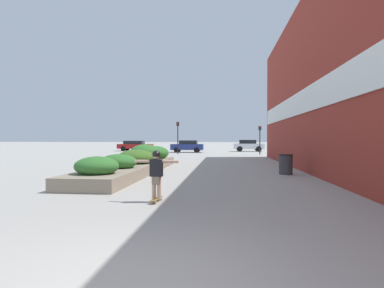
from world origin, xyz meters
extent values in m
cube|color=maroon|center=(5.30, 10.01, 4.53)|extent=(0.60, 30.76, 9.06)
cube|color=white|center=(4.96, 14.37, 3.57)|extent=(0.06, 20.58, 1.20)
cube|color=gray|center=(-3.44, 11.18, 0.23)|extent=(2.11, 11.26, 0.46)
ellipsoid|color=#33702D|center=(-3.47, 6.95, 0.72)|extent=(1.54, 1.45, 0.70)
ellipsoid|color=#33702D|center=(-3.44, 9.07, 0.71)|extent=(1.56, 1.41, 0.66)
ellipsoid|color=#3D6623|center=(-3.39, 11.45, 0.75)|extent=(1.83, 1.96, 0.79)
ellipsoid|color=#33702D|center=(-3.53, 13.70, 0.85)|extent=(1.77, 2.00, 1.04)
ellipsoid|color=#33702D|center=(-3.35, 15.50, 0.79)|extent=(1.71, 1.80, 0.88)
cube|color=olive|center=(-0.81, 4.67, 0.09)|extent=(0.21, 0.72, 0.01)
cylinder|color=beige|center=(-0.86, 4.93, 0.03)|extent=(0.05, 0.06, 0.06)
cylinder|color=beige|center=(-0.72, 4.92, 0.03)|extent=(0.05, 0.06, 0.06)
cylinder|color=beige|center=(-0.90, 4.43, 0.03)|extent=(0.05, 0.06, 0.06)
cylinder|color=beige|center=(-0.76, 4.42, 0.03)|extent=(0.05, 0.06, 0.06)
cylinder|color=tan|center=(-0.88, 4.68, 0.39)|extent=(0.11, 0.11, 0.58)
cylinder|color=tan|center=(-0.74, 4.67, 0.39)|extent=(0.11, 0.11, 0.58)
cube|color=gray|center=(-0.81, 4.67, 0.58)|extent=(0.22, 0.19, 0.21)
cube|color=black|center=(-0.81, 4.67, 0.91)|extent=(0.34, 0.19, 0.46)
cylinder|color=tan|center=(-1.19, 4.70, 1.08)|extent=(0.44, 0.11, 0.08)
cylinder|color=tan|center=(-0.43, 4.65, 1.08)|extent=(0.44, 0.11, 0.08)
sphere|color=tan|center=(-0.81, 4.67, 1.23)|extent=(0.19, 0.19, 0.19)
sphere|color=black|center=(-0.81, 4.67, 1.27)|extent=(0.22, 0.22, 0.22)
cylinder|color=#38383D|center=(3.90, 11.41, 0.45)|extent=(0.63, 0.63, 0.90)
cylinder|color=black|center=(3.90, 11.41, 0.92)|extent=(0.66, 0.66, 0.05)
cube|color=silver|center=(4.28, 37.22, 0.70)|extent=(3.95, 1.78, 0.70)
cube|color=black|center=(4.12, 37.22, 1.29)|extent=(2.17, 1.57, 0.49)
cylinder|color=black|center=(5.51, 38.06, 0.35)|extent=(0.71, 0.22, 0.71)
cylinder|color=black|center=(5.51, 36.37, 0.35)|extent=(0.71, 0.22, 0.71)
cylinder|color=black|center=(3.06, 38.06, 0.35)|extent=(0.71, 0.22, 0.71)
cylinder|color=black|center=(3.06, 36.37, 0.35)|extent=(0.71, 0.22, 0.71)
cube|color=black|center=(12.21, 36.52, 0.67)|extent=(4.28, 1.86, 0.73)
cube|color=black|center=(12.04, 36.52, 1.31)|extent=(2.35, 1.63, 0.55)
cylinder|color=black|center=(13.54, 37.40, 0.31)|extent=(0.62, 0.22, 0.62)
cylinder|color=black|center=(13.54, 35.64, 0.31)|extent=(0.62, 0.22, 0.62)
cylinder|color=black|center=(10.89, 37.40, 0.31)|extent=(0.62, 0.22, 0.62)
cylinder|color=black|center=(10.89, 35.64, 0.31)|extent=(0.62, 0.22, 0.62)
cube|color=navy|center=(-3.52, 33.68, 0.67)|extent=(3.97, 1.88, 0.71)
cube|color=black|center=(-3.36, 33.68, 1.26)|extent=(2.18, 1.65, 0.46)
cylinder|color=black|center=(-4.75, 32.79, 0.32)|extent=(0.64, 0.22, 0.64)
cylinder|color=black|center=(-4.75, 34.57, 0.32)|extent=(0.64, 0.22, 0.64)
cylinder|color=black|center=(-2.29, 32.79, 0.32)|extent=(0.64, 0.22, 0.64)
cylinder|color=black|center=(-2.29, 34.57, 0.32)|extent=(0.64, 0.22, 0.64)
cube|color=maroon|center=(-11.20, 37.27, 0.64)|extent=(4.73, 1.81, 0.63)
cube|color=black|center=(-11.39, 37.27, 1.19)|extent=(2.60, 1.59, 0.46)
cylinder|color=black|center=(-9.73, 38.13, 0.33)|extent=(0.66, 0.22, 0.66)
cylinder|color=black|center=(-9.73, 36.41, 0.33)|extent=(0.66, 0.22, 0.66)
cylinder|color=black|center=(-12.67, 38.13, 0.33)|extent=(0.66, 0.22, 0.66)
cylinder|color=black|center=(-12.67, 36.41, 0.33)|extent=(0.66, 0.22, 0.66)
cylinder|color=black|center=(-4.11, 29.77, 1.56)|extent=(0.11, 0.11, 3.13)
cube|color=black|center=(-4.11, 29.77, 3.35)|extent=(0.28, 0.20, 0.45)
sphere|color=red|center=(-4.11, 29.65, 3.50)|extent=(0.15, 0.15, 0.15)
sphere|color=#2D2823|center=(-4.11, 29.65, 3.35)|extent=(0.15, 0.15, 0.15)
sphere|color=#2D2823|center=(-4.11, 29.65, 3.20)|extent=(0.15, 0.15, 0.15)
cylinder|color=black|center=(4.83, 29.46, 1.30)|extent=(0.11, 0.11, 2.60)
cube|color=black|center=(4.83, 29.46, 2.83)|extent=(0.28, 0.20, 0.45)
sphere|color=red|center=(4.83, 29.34, 2.98)|extent=(0.15, 0.15, 0.15)
sphere|color=#2D2823|center=(4.83, 29.34, 2.83)|extent=(0.15, 0.15, 0.15)
sphere|color=#2D2823|center=(4.83, 29.34, 2.68)|extent=(0.15, 0.15, 0.15)
camera|label=1|loc=(0.97, -3.12, 1.68)|focal=28.00mm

